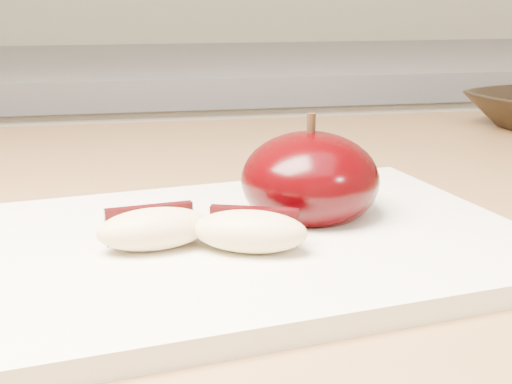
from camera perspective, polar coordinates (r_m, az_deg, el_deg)
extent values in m
cube|color=silver|center=(1.35, -8.63, -10.57)|extent=(2.40, 0.60, 0.90)
cube|color=slate|center=(1.22, -9.55, 9.62)|extent=(2.40, 0.62, 0.04)
cube|color=olive|center=(0.54, -7.01, -2.50)|extent=(1.64, 0.64, 0.04)
cube|color=silver|center=(0.42, 0.00, -4.11)|extent=(0.34, 0.27, 0.01)
ellipsoid|color=black|center=(0.45, 4.34, 0.95)|extent=(0.11, 0.11, 0.06)
cylinder|color=black|center=(0.44, 4.44, 5.46)|extent=(0.01, 0.01, 0.01)
ellipsoid|color=beige|center=(0.39, -8.15, -2.94)|extent=(0.07, 0.04, 0.02)
cube|color=black|center=(0.41, -8.52, -2.49)|extent=(0.05, 0.01, 0.02)
ellipsoid|color=beige|center=(0.38, -0.48, -3.16)|extent=(0.07, 0.05, 0.02)
cube|color=black|center=(0.40, -0.15, -2.68)|extent=(0.05, 0.02, 0.02)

